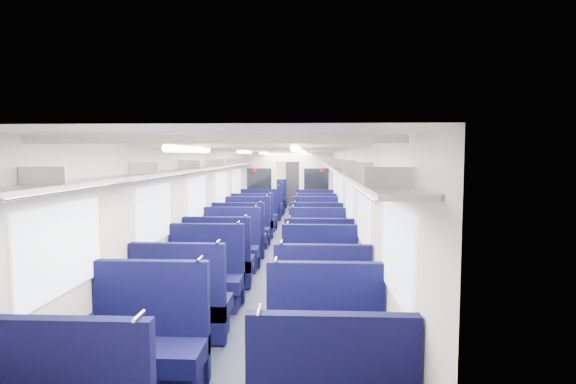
% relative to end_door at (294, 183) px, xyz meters
% --- Properties ---
extents(floor, '(2.80, 18.00, 0.01)m').
position_rel_end_door_xyz_m(floor, '(0.00, -8.94, -1.00)').
color(floor, black).
rests_on(floor, ground).
extents(ceiling, '(2.80, 18.00, 0.01)m').
position_rel_end_door_xyz_m(ceiling, '(0.00, -8.94, 1.35)').
color(ceiling, silver).
rests_on(ceiling, wall_left).
extents(wall_left, '(0.02, 18.00, 2.35)m').
position_rel_end_door_xyz_m(wall_left, '(-1.40, -8.94, 0.18)').
color(wall_left, beige).
rests_on(wall_left, floor).
extents(dado_left, '(0.03, 17.90, 0.70)m').
position_rel_end_door_xyz_m(dado_left, '(-1.39, -8.94, -0.65)').
color(dado_left, black).
rests_on(dado_left, floor).
extents(wall_right, '(0.02, 18.00, 2.35)m').
position_rel_end_door_xyz_m(wall_right, '(1.40, -8.94, 0.18)').
color(wall_right, beige).
rests_on(wall_right, floor).
extents(dado_right, '(0.03, 17.90, 0.70)m').
position_rel_end_door_xyz_m(dado_right, '(1.39, -8.94, -0.65)').
color(dado_right, black).
rests_on(dado_right, floor).
extents(wall_far, '(2.80, 0.02, 2.35)m').
position_rel_end_door_xyz_m(wall_far, '(0.00, 0.06, 0.18)').
color(wall_far, beige).
rests_on(wall_far, floor).
extents(luggage_rack_left, '(0.36, 17.40, 0.18)m').
position_rel_end_door_xyz_m(luggage_rack_left, '(-1.21, -8.94, 0.97)').
color(luggage_rack_left, '#B2B5BA').
rests_on(luggage_rack_left, wall_left).
extents(luggage_rack_right, '(0.36, 17.40, 0.18)m').
position_rel_end_door_xyz_m(luggage_rack_right, '(1.21, -8.94, 0.97)').
color(luggage_rack_right, '#B2B5BA').
rests_on(luggage_rack_right, wall_right).
extents(windows, '(2.78, 15.60, 0.75)m').
position_rel_end_door_xyz_m(windows, '(0.00, -9.40, 0.42)').
color(windows, white).
rests_on(windows, wall_left).
extents(ceiling_fittings, '(2.70, 16.06, 0.11)m').
position_rel_end_door_xyz_m(ceiling_fittings, '(0.00, -9.20, 1.29)').
color(ceiling_fittings, beige).
rests_on(ceiling_fittings, ceiling).
extents(end_door, '(0.75, 0.06, 2.00)m').
position_rel_end_door_xyz_m(end_door, '(0.00, 0.00, 0.00)').
color(end_door, black).
rests_on(end_door, floor).
extents(bulkhead, '(2.80, 0.10, 2.35)m').
position_rel_end_door_xyz_m(bulkhead, '(-0.00, -6.05, 0.23)').
color(bulkhead, beige).
rests_on(bulkhead, floor).
extents(seat_2, '(1.11, 0.61, 1.23)m').
position_rel_end_door_xyz_m(seat_2, '(-0.83, -16.03, -0.62)').
color(seat_2, '#0B0C38').
rests_on(seat_2, floor).
extents(seat_3, '(1.11, 0.61, 1.23)m').
position_rel_end_door_xyz_m(seat_3, '(0.83, -16.02, -0.62)').
color(seat_3, '#0B0C38').
rests_on(seat_3, floor).
extents(seat_4, '(1.11, 0.61, 1.23)m').
position_rel_end_door_xyz_m(seat_4, '(-0.83, -14.85, -0.62)').
color(seat_4, '#0B0C38').
rests_on(seat_4, floor).
extents(seat_5, '(1.11, 0.61, 1.23)m').
position_rel_end_door_xyz_m(seat_5, '(0.83, -14.86, -0.62)').
color(seat_5, '#0B0C38').
rests_on(seat_5, floor).
extents(seat_6, '(1.11, 0.61, 1.23)m').
position_rel_end_door_xyz_m(seat_6, '(-0.83, -13.67, -0.62)').
color(seat_6, '#0B0C38').
rests_on(seat_6, floor).
extents(seat_7, '(1.11, 0.61, 1.23)m').
position_rel_end_door_xyz_m(seat_7, '(0.83, -13.68, -0.62)').
color(seat_7, '#0B0C38').
rests_on(seat_7, floor).
extents(seat_8, '(1.11, 0.61, 1.23)m').
position_rel_end_door_xyz_m(seat_8, '(-0.83, -12.62, -0.62)').
color(seat_8, '#0B0C38').
rests_on(seat_8, floor).
extents(seat_9, '(1.11, 0.61, 1.23)m').
position_rel_end_door_xyz_m(seat_9, '(0.83, -12.73, -0.62)').
color(seat_9, '#0B0C38').
rests_on(seat_9, floor).
extents(seat_10, '(1.11, 0.61, 1.23)m').
position_rel_end_door_xyz_m(seat_10, '(-0.83, -11.51, -0.62)').
color(seat_10, '#0B0C38').
rests_on(seat_10, floor).
extents(seat_11, '(1.11, 0.61, 1.23)m').
position_rel_end_door_xyz_m(seat_11, '(0.83, -11.53, -0.62)').
color(seat_11, '#0B0C38').
rests_on(seat_11, floor).
extents(seat_12, '(1.11, 0.61, 1.23)m').
position_rel_end_door_xyz_m(seat_12, '(-0.83, -10.39, -0.62)').
color(seat_12, '#0B0C38').
rests_on(seat_12, floor).
extents(seat_13, '(1.11, 0.61, 1.23)m').
position_rel_end_door_xyz_m(seat_13, '(0.83, -10.29, -0.62)').
color(seat_13, '#0B0C38').
rests_on(seat_13, floor).
extents(seat_14, '(1.11, 0.61, 1.23)m').
position_rel_end_door_xyz_m(seat_14, '(-0.83, -9.25, -0.62)').
color(seat_14, '#0B0C38').
rests_on(seat_14, floor).
extents(seat_15, '(1.11, 0.61, 1.23)m').
position_rel_end_door_xyz_m(seat_15, '(0.83, -9.17, -0.62)').
color(seat_15, '#0B0C38').
rests_on(seat_15, floor).
extents(seat_16, '(1.11, 0.61, 1.23)m').
position_rel_end_door_xyz_m(seat_16, '(-0.83, -8.03, -0.62)').
color(seat_16, '#0B0C38').
rests_on(seat_16, floor).
extents(seat_17, '(1.11, 0.61, 1.23)m').
position_rel_end_door_xyz_m(seat_17, '(0.83, -7.92, -0.62)').
color(seat_17, '#0B0C38').
rests_on(seat_17, floor).
extents(seat_18, '(1.11, 0.61, 1.23)m').
position_rel_end_door_xyz_m(seat_18, '(-0.83, -6.79, -0.62)').
color(seat_18, '#0B0C38').
rests_on(seat_18, floor).
extents(seat_19, '(1.11, 0.61, 1.23)m').
position_rel_end_door_xyz_m(seat_19, '(0.83, -6.94, -0.62)').
color(seat_19, '#0B0C38').
rests_on(seat_19, floor).
extents(seat_20, '(1.11, 0.61, 1.23)m').
position_rel_end_door_xyz_m(seat_20, '(-0.83, -4.77, -0.62)').
color(seat_20, '#0B0C38').
rests_on(seat_20, floor).
extents(seat_21, '(1.11, 0.61, 1.23)m').
position_rel_end_door_xyz_m(seat_21, '(0.83, -4.80, -0.62)').
color(seat_21, '#0B0C38').
rests_on(seat_21, floor).
extents(seat_22, '(1.11, 0.61, 1.23)m').
position_rel_end_door_xyz_m(seat_22, '(-0.83, -3.66, -0.62)').
color(seat_22, '#0B0C38').
rests_on(seat_22, floor).
extents(seat_23, '(1.11, 0.61, 1.23)m').
position_rel_end_door_xyz_m(seat_23, '(0.83, -3.65, -0.62)').
color(seat_23, '#0B0C38').
rests_on(seat_23, floor).
extents(seat_24, '(1.11, 0.61, 1.23)m').
position_rel_end_door_xyz_m(seat_24, '(-0.83, -2.61, -0.62)').
color(seat_24, '#0B0C38').
rests_on(seat_24, floor).
extents(seat_25, '(1.11, 0.61, 1.23)m').
position_rel_end_door_xyz_m(seat_25, '(0.83, -2.55, -0.62)').
color(seat_25, '#0B0C38').
rests_on(seat_25, floor).
extents(seat_26, '(1.11, 0.61, 1.23)m').
position_rel_end_door_xyz_m(seat_26, '(-0.83, -1.33, -0.62)').
color(seat_26, '#0B0C38').
rests_on(seat_26, floor).
extents(seat_27, '(1.11, 0.61, 1.23)m').
position_rel_end_door_xyz_m(seat_27, '(0.83, -1.43, -0.62)').
color(seat_27, '#0B0C38').
rests_on(seat_27, floor).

